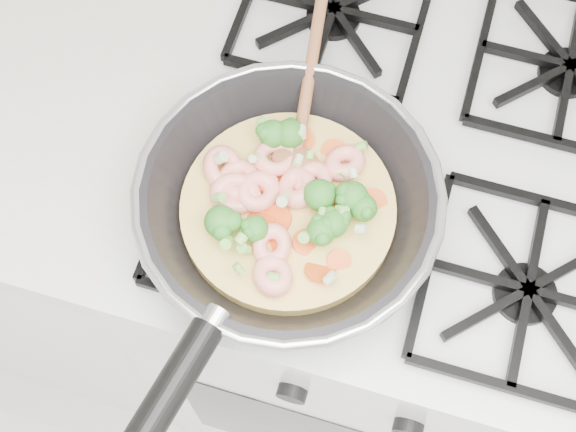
# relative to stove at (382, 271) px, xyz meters

# --- Properties ---
(stove) EXTENTS (0.60, 0.60, 0.92)m
(stove) POSITION_rel_stove_xyz_m (0.00, 0.00, 0.00)
(stove) COLOR silver
(stove) RESTS_ON ground
(skillet) EXTENTS (0.34, 0.66, 0.10)m
(skillet) POSITION_rel_stove_xyz_m (-0.12, -0.15, 0.50)
(skillet) COLOR black
(skillet) RESTS_ON stove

